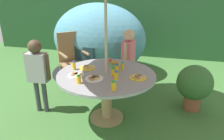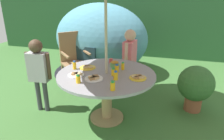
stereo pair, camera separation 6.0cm
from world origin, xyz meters
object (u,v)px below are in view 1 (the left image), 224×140
object	(u,v)px
potted_plant	(194,84)
cup_near	(110,61)
juice_bottle_near_right	(79,79)
juice_bottle_spot_a	(114,86)
plate_mid_right	(94,78)
juice_bottle_near_left	(117,68)
plate_center_back	(87,68)
snack_bowl	(114,64)
plate_mid_left	(138,77)
child_in_pink_shirt	(128,53)
plate_back_edge	(76,75)
dome_tent	(99,39)
wooden_chair	(72,58)
juice_bottle_front_edge	(74,66)
juice_bottle_far_left	(116,76)
juice_bottle_center_front	(113,72)
garden_table	(106,83)
child_in_grey_shirt	(37,68)
juice_bottle_far_right	(123,66)

from	to	relation	value
potted_plant	cup_near	bearing A→B (deg)	-173.31
juice_bottle_near_right	juice_bottle_spot_a	xyz separation A→B (m)	(0.45, -0.08, 0.00)
plate_mid_right	juice_bottle_near_left	world-z (taller)	juice_bottle_near_left
plate_center_back	snack_bowl	bearing A→B (deg)	24.96
plate_mid_left	juice_bottle_near_right	distance (m)	0.75
plate_mid_right	juice_bottle_near_right	distance (m)	0.22
potted_plant	plate_mid_left	world-z (taller)	plate_mid_left
child_in_pink_shirt	plate_back_edge	size ratio (longest dim) A/B	5.41
dome_tent	child_in_pink_shirt	distance (m)	1.24
wooden_chair	juice_bottle_front_edge	distance (m)	1.02
snack_bowl	juice_bottle_near_right	distance (m)	0.73
juice_bottle_far_left	juice_bottle_spot_a	world-z (taller)	juice_bottle_far_left
cup_near	potted_plant	bearing A→B (deg)	6.69
plate_mid_right	juice_bottle_far_left	bearing A→B (deg)	10.90
plate_mid_left	juice_bottle_front_edge	distance (m)	0.93
juice_bottle_center_front	dome_tent	bearing A→B (deg)	113.11
garden_table	wooden_chair	world-z (taller)	wooden_chair
garden_table	potted_plant	distance (m)	1.36
juice_bottle_far_left	juice_bottle_spot_a	size ratio (longest dim) A/B	1.06
child_in_pink_shirt	juice_bottle_far_left	bearing A→B (deg)	10.52
plate_back_edge	snack_bowl	bearing A→B (deg)	49.20
plate_back_edge	potted_plant	bearing A→B (deg)	25.36
garden_table	child_in_grey_shirt	bearing A→B (deg)	-177.04
plate_center_back	juice_bottle_near_left	world-z (taller)	juice_bottle_near_left
juice_bottle_spot_a	juice_bottle_near_left	bearing A→B (deg)	99.66
garden_table	snack_bowl	bearing A→B (deg)	82.57
wooden_chair	child_in_grey_shirt	bearing A→B (deg)	-139.98
plate_mid_left	wooden_chair	bearing A→B (deg)	144.21
wooden_chair	juice_bottle_front_edge	size ratio (longest dim) A/B	8.55
juice_bottle_spot_a	juice_bottle_center_front	bearing A→B (deg)	104.22
wooden_chair	juice_bottle_far_left	bearing A→B (deg)	-90.04
garden_table	juice_bottle_near_right	bearing A→B (deg)	-121.41
wooden_chair	potted_plant	size ratio (longest dim) A/B	1.44
plate_mid_right	juice_bottle_spot_a	world-z (taller)	juice_bottle_spot_a
juice_bottle_near_right	juice_bottle_center_front	distance (m)	0.49
snack_bowl	plate_back_edge	size ratio (longest dim) A/B	0.64
garden_table	juice_bottle_front_edge	xyz separation A→B (m)	(-0.48, 0.03, 0.20)
garden_table	child_in_grey_shirt	xyz separation A→B (m)	(-1.02, -0.05, 0.15)
potted_plant	plate_mid_right	world-z (taller)	plate_mid_right
plate_center_back	dome_tent	bearing A→B (deg)	102.15
plate_back_edge	juice_bottle_front_edge	size ratio (longest dim) A/B	1.75
juice_bottle_near_left	juice_bottle_spot_a	distance (m)	0.57
juice_bottle_center_front	juice_bottle_far_left	bearing A→B (deg)	-63.54
juice_bottle_far_right	snack_bowl	bearing A→B (deg)	148.43
plate_back_edge	garden_table	bearing A→B (deg)	25.59
plate_center_back	juice_bottle_far_left	world-z (taller)	juice_bottle_far_left
child_in_pink_shirt	juice_bottle_far_right	size ratio (longest dim) A/B	10.40
juice_bottle_spot_a	juice_bottle_far_right	bearing A→B (deg)	93.00
child_in_pink_shirt	plate_mid_right	world-z (taller)	child_in_pink_shirt
garden_table	juice_bottle_center_front	bearing A→B (deg)	-21.75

